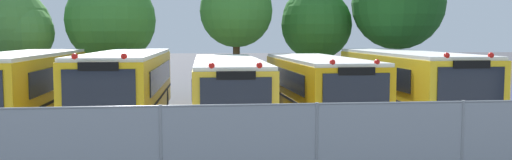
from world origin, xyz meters
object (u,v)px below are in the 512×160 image
object	(u,v)px
tree_0	(13,30)
tree_4	(400,2)
school_bus_0	(23,86)
school_bus_1	(128,85)
tree_3	(314,22)
school_bus_4	(405,82)
tree_1	(113,19)
school_bus_3	(317,86)
tree_2	(236,11)
school_bus_2	(227,87)

from	to	relation	value
tree_0	tree_4	size ratio (longest dim) A/B	0.77
school_bus_0	tree_4	xyz separation A→B (m)	(16.82, 6.98, 3.56)
school_bus_1	tree_3	world-z (taller)	tree_3
school_bus_4	tree_1	bearing A→B (deg)	-34.15
tree_1	school_bus_3	bearing A→B (deg)	-44.93
school_bus_1	tree_2	distance (m)	10.41
tree_4	school_bus_1	bearing A→B (deg)	-151.70
school_bus_2	tree_4	world-z (taller)	tree_4
school_bus_2	tree_1	bearing A→B (deg)	-58.21
tree_0	tree_3	xyz separation A→B (m)	(15.68, 0.80, 0.45)
school_bus_2	school_bus_4	xyz separation A→B (m)	(7.04, 0.25, 0.12)
school_bus_4	tree_2	xyz separation A→B (m)	(-6.03, 8.53, 3.15)
school_bus_2	school_bus_4	distance (m)	7.05
tree_3	school_bus_2	bearing A→B (deg)	-120.70
school_bus_2	tree_2	size ratio (longest dim) A/B	1.63
tree_1	tree_2	bearing A→B (deg)	-3.11
school_bus_1	tree_0	size ratio (longest dim) A/B	1.88
tree_0	school_bus_2	bearing A→B (deg)	-38.74
tree_0	tree_1	xyz separation A→B (m)	(4.81, 0.87, 0.58)
school_bus_1	tree_3	xyz separation A→B (m)	(9.03, 9.04, 2.53)
school_bus_1	tree_4	size ratio (longest dim) A/B	1.45
tree_2	tree_4	world-z (taller)	tree_4
tree_1	tree_0	bearing A→B (deg)	-169.72
school_bus_4	tree_3	size ratio (longest dim) A/B	1.82
school_bus_0	tree_3	distance (m)	15.77
school_bus_1	school_bus_3	bearing A→B (deg)	-177.49
tree_2	tree_3	size ratio (longest dim) A/B	1.12
tree_0	school_bus_4	bearing A→B (deg)	-24.80
school_bus_0	school_bus_1	bearing A→B (deg)	177.64
school_bus_0	tree_4	distance (m)	18.55
tree_1	tree_2	size ratio (longest dim) A/B	0.98
school_bus_1	tree_2	bearing A→B (deg)	-116.78
school_bus_2	tree_3	size ratio (longest dim) A/B	1.84
school_bus_1	school_bus_4	bearing A→B (deg)	-177.55
school_bus_2	tree_2	bearing A→B (deg)	-95.78
tree_0	tree_2	xyz separation A→B (m)	(11.31, 0.52, 1.06)
school_bus_2	school_bus_3	size ratio (longest dim) A/B	1.12
school_bus_2	school_bus_4	world-z (taller)	school_bus_4
school_bus_0	tree_3	size ratio (longest dim) A/B	1.85
school_bus_1	school_bus_3	xyz separation A→B (m)	(7.14, 0.16, -0.12)
school_bus_1	tree_1	distance (m)	9.67
school_bus_2	tree_3	xyz separation A→B (m)	(5.38, 9.06, 2.67)
school_bus_1	school_bus_0	bearing A→B (deg)	0.02
tree_2	tree_3	xyz separation A→B (m)	(4.36, 0.28, -0.61)
school_bus_1	tree_0	xyz separation A→B (m)	(-6.65, 8.24, 2.08)
school_bus_1	tree_1	world-z (taller)	tree_1
school_bus_4	tree_3	world-z (taller)	tree_3
school_bus_0	school_bus_2	size ratio (longest dim) A/B	1.01
school_bus_2	tree_2	xyz separation A→B (m)	(1.02, 8.78, 3.27)
school_bus_0	school_bus_2	bearing A→B (deg)	178.08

